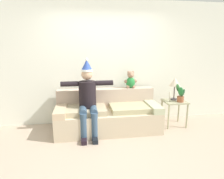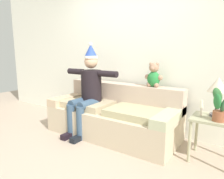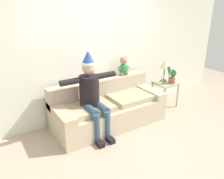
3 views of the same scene
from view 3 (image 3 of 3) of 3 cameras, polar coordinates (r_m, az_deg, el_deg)
ground_plane at (r=3.78m, az=7.36°, el=-14.71°), size 10.00×10.00×0.00m
back_wall at (r=4.43m, az=-4.82°, el=10.04°), size 7.00×0.10×2.70m
couch at (r=4.33m, az=-1.10°, el=-4.65°), size 2.10×0.90×0.81m
person_seated at (r=3.83m, az=-5.08°, el=-1.06°), size 1.02×0.77×1.50m
teddy_bear at (r=4.59m, az=2.96°, el=5.76°), size 0.29×0.17×0.38m
side_table at (r=5.10m, az=13.32°, el=0.65°), size 0.48×0.43×0.56m
table_lamp at (r=5.03m, az=13.21°, el=6.09°), size 0.24×0.24×0.49m
potted_plant at (r=5.01m, az=14.87°, el=3.35°), size 0.22×0.22×0.40m
candle_tall at (r=4.92m, az=12.62°, el=2.85°), size 0.04×0.04×0.21m
candle_short at (r=5.15m, az=14.28°, el=3.60°), size 0.04×0.04×0.22m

